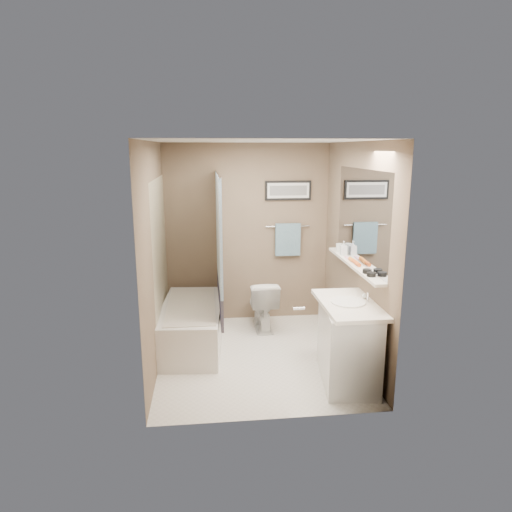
{
  "coord_description": "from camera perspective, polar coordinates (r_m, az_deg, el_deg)",
  "views": [
    {
      "loc": [
        -0.54,
        -4.79,
        2.33
      ],
      "look_at": [
        0.0,
        0.15,
        1.15
      ],
      "focal_mm": 32.0,
      "sensor_mm": 36.0,
      "label": 1
    }
  ],
  "objects": [
    {
      "name": "art_image",
      "position": [
        6.13,
        4.07,
        8.16
      ],
      "size": [
        0.5,
        0.0,
        0.13
      ],
      "primitive_type": "cube",
      "color": "#595959",
      "rests_on": "art_mat"
    },
    {
      "name": "faucet_spout",
      "position": [
        4.67,
        13.82,
        -5.02
      ],
      "size": [
        0.02,
        0.02,
        0.1
      ],
      "primitive_type": "cylinder",
      "color": "silver",
      "rests_on": "countertop"
    },
    {
      "name": "door",
      "position": [
        3.95,
        10.27,
        -6.56
      ],
      "size": [
        0.8,
        0.02,
        2.0
      ],
      "primitive_type": "cube",
      "color": "silver",
      "rests_on": "wall_front"
    },
    {
      "name": "curtain_rod",
      "position": [
        5.3,
        -4.79,
        10.28
      ],
      "size": [
        0.02,
        1.55,
        0.02
      ],
      "primitive_type": "cylinder",
      "rotation": [
        1.57,
        0.0,
        0.0
      ],
      "color": "silver",
      "rests_on": "wall_left"
    },
    {
      "name": "wall_back",
      "position": [
        6.15,
        -1.1,
        2.75
      ],
      "size": [
        2.2,
        0.04,
        2.4
      ],
      "primitive_type": "cube",
      "color": "brown",
      "rests_on": "ground"
    },
    {
      "name": "art_frame",
      "position": [
        6.15,
        4.04,
        8.18
      ],
      "size": [
        0.62,
        0.02,
        0.26
      ],
      "primitive_type": "cube",
      "color": "black",
      "rests_on": "wall_back"
    },
    {
      "name": "wall_left",
      "position": [
        4.95,
        -12.32,
        -0.15
      ],
      "size": [
        0.04,
        2.5,
        2.4
      ],
      "primitive_type": "cube",
      "color": "brown",
      "rests_on": "ground"
    },
    {
      "name": "ground",
      "position": [
        5.36,
        0.18,
        -12.44
      ],
      "size": [
        2.5,
        2.5,
        0.0
      ],
      "primitive_type": "plane",
      "color": "silver",
      "rests_on": "ground"
    },
    {
      "name": "wall_front",
      "position": [
        3.78,
        2.29,
        -4.05
      ],
      "size": [
        2.2,
        0.04,
        2.4
      ],
      "primitive_type": "cube",
      "color": "brown",
      "rests_on": "ground"
    },
    {
      "name": "art_mat",
      "position": [
        6.13,
        4.06,
        8.16
      ],
      "size": [
        0.56,
        0.0,
        0.2
      ],
      "primitive_type": "cube",
      "color": "white",
      "rests_on": "art_frame"
    },
    {
      "name": "hair_brush_back",
      "position": [
        5.06,
        12.09,
        -0.58
      ],
      "size": [
        0.05,
        0.22,
        0.04
      ],
      "primitive_type": "cylinder",
      "rotation": [
        1.57,
        0.0,
        0.05
      ],
      "color": "orange",
      "rests_on": "shelf"
    },
    {
      "name": "candle_bowl_near",
      "position": [
        4.56,
        14.21,
        -2.24
      ],
      "size": [
        0.09,
        0.09,
        0.04
      ],
      "primitive_type": "cylinder",
      "color": "black",
      "rests_on": "shelf"
    },
    {
      "name": "vanity",
      "position": [
        4.78,
        11.43,
        -10.72
      ],
      "size": [
        0.6,
        0.95,
        0.8
      ],
      "primitive_type": "cube",
      "rotation": [
        0.0,
        0.0,
        -0.12
      ],
      "color": "silver",
      "rests_on": "ground"
    },
    {
      "name": "countertop",
      "position": [
        4.63,
        11.55,
        -5.97
      ],
      "size": [
        0.54,
        0.96,
        0.04
      ],
      "primitive_type": "cube",
      "color": "white",
      "rests_on": "vanity"
    },
    {
      "name": "towel",
      "position": [
        6.21,
        4.0,
        2.06
      ],
      "size": [
        0.34,
        0.05,
        0.44
      ],
      "primitive_type": "cube",
      "color": "#86B3C3",
      "rests_on": "towel_bar"
    },
    {
      "name": "shelf",
      "position": [
        5.06,
        12.12,
        -1.03
      ],
      "size": [
        0.12,
        1.6,
        0.03
      ],
      "primitive_type": "cube",
      "color": "silver",
      "rests_on": "wall_right"
    },
    {
      "name": "glass_jar",
      "position": [
        5.56,
        10.38,
        1.02
      ],
      "size": [
        0.08,
        0.08,
        0.1
      ],
      "primitive_type": "cylinder",
      "color": "silver",
      "rests_on": "shelf"
    },
    {
      "name": "mirror",
      "position": [
        4.97,
        13.02,
        4.8
      ],
      "size": [
        0.02,
        1.6,
        1.0
      ],
      "primitive_type": "cube",
      "color": "silver",
      "rests_on": "wall_right"
    },
    {
      "name": "hair_brush_front",
      "position": [
        4.98,
        12.4,
        -0.82
      ],
      "size": [
        0.04,
        0.22,
        0.04
      ],
      "primitive_type": "cylinder",
      "rotation": [
        1.57,
        0.0,
        0.0
      ],
      "color": "#CD521D",
      "rests_on": "shelf"
    },
    {
      "name": "bathtub",
      "position": [
        5.6,
        -8.03,
        -8.58
      ],
      "size": [
        0.81,
        1.55,
        0.5
      ],
      "primitive_type": "cube",
      "rotation": [
        0.0,
        0.0,
        -0.08
      ],
      "color": "white",
      "rests_on": "ground"
    },
    {
      "name": "soap_bottle",
      "position": [
        5.39,
        10.89,
        0.98
      ],
      "size": [
        0.08,
        0.08,
        0.16
      ],
      "primitive_type": "imported",
      "rotation": [
        0.0,
        0.0,
        -0.11
      ],
      "color": "#999999",
      "rests_on": "shelf"
    },
    {
      "name": "tub_rim",
      "position": [
        5.51,
        -8.11,
        -6.17
      ],
      "size": [
        0.56,
        1.36,
        0.02
      ],
      "primitive_type": "cube",
      "color": "beige",
      "rests_on": "bathtub"
    },
    {
      "name": "pink_comb",
      "position": [
        5.25,
        11.41,
        -0.26
      ],
      "size": [
        0.03,
        0.16,
        0.01
      ],
      "primitive_type": "cube",
      "rotation": [
        0.0,
        0.0,
        0.02
      ],
      "color": "pink",
      "rests_on": "shelf"
    },
    {
      "name": "toilet",
      "position": [
        6.03,
        0.79,
        -6.02
      ],
      "size": [
        0.39,
        0.66,
        0.66
      ],
      "primitive_type": "imported",
      "rotation": [
        0.0,
        0.0,
        3.17
      ],
      "color": "white",
      "rests_on": "ground"
    },
    {
      "name": "wall_right",
      "position": [
        5.18,
        12.14,
        0.46
      ],
      "size": [
        0.04,
        2.5,
        2.4
      ],
      "primitive_type": "cube",
      "color": "brown",
      "rests_on": "ground"
    },
    {
      "name": "tile_surround",
      "position": [
        5.48,
        -11.83,
        -0.98
      ],
      "size": [
        0.02,
        1.55,
        2.0
      ],
      "primitive_type": "cube",
      "color": "#C0B491",
      "rests_on": "wall_left"
    },
    {
      "name": "candle_bowl_far",
      "position": [
        4.67,
        13.72,
        -1.86
      ],
      "size": [
        0.09,
        0.09,
        0.04
      ],
      "primitive_type": "cylinder",
      "color": "black",
      "rests_on": "shelf"
    },
    {
      "name": "ceiling",
      "position": [
        4.82,
        0.2,
        13.95
      ],
      "size": [
        2.2,
        2.5,
        0.04
      ],
      "primitive_type": "cube",
      "color": "silver",
      "rests_on": "wall_back"
    },
    {
      "name": "door_handle",
      "position": [
        3.91,
        5.39,
        -6.55
      ],
      "size": [
        0.1,
        0.02,
        0.02
      ],
      "primitive_type": "cylinder",
      "rotation": [
        0.0,
        1.57,
        0.0
      ],
      "color": "silver",
      "rests_on": "door"
    },
    {
      "name": "towel_bar",
      "position": [
        6.19,
        3.99,
        3.73
      ],
      "size": [
        0.6,
        0.02,
        0.02
      ],
      "primitive_type": "cylinder",
      "rotation": [
        0.0,
        1.57,
        0.0
      ],
      "color": "silver",
      "rests_on": "wall_back"
    },
    {
      "name": "curtain_upper",
      "position": [
        5.38,
        -4.66,
        3.34
      ],
      "size": [
        0.03,
        1.45,
        1.28
      ],
      "primitive_type": "cube",
      "color": "silver",
      "rests_on": "curtain_rod"
    },
    {
      "name": "faucet_knob",
      "position": [
        4.76,
        13.4,
        -4.88
      ],
      "size": [
        0.05,
        0.05,
        0.05
      ],
      "primitive_type": "sphere",
      "color": "white",
      "rests_on": "countertop"
    },
    {
      "name": "sink_basin",
      "position": [
        4.62,
        11.45,
        -5.65
      ],
      "size": [
        0.34,
        0.34,
        0.01
      ],
      "primitive_type": "cylinder",
      "color": "white",
      "rests_on": "countertop"
    },
    {
      "name": "curtain_lower",
      "position": [
        5.58,
        -4.5,
        -4.99
      ],
      "size": [
        0.03,
        1.45,
        0.36
      ],
      "primitive_type": "cube",
      "color": "#292B4D",
      "rests_on": "curtain_rod"
    }
  ]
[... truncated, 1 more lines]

